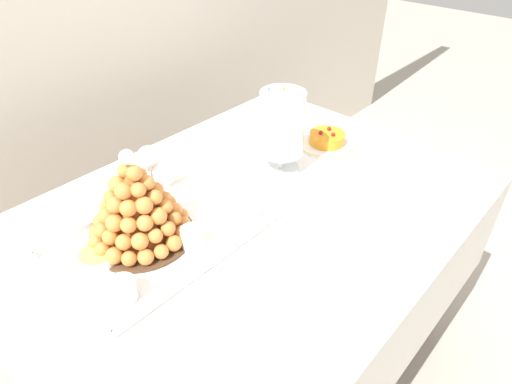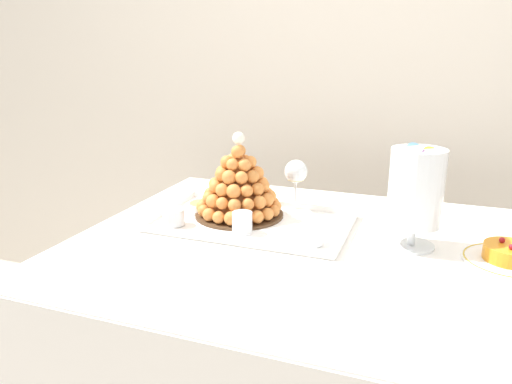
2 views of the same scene
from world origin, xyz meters
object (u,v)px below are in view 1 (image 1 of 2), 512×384
at_px(creme_brulee_ramekin, 99,256).
at_px(wine_glass, 149,160).
at_px(croquembouche, 136,207).
at_px(serving_tray, 169,233).
at_px(dessert_cup_centre, 250,206).
at_px(macaron_goblet, 282,124).
at_px(dessert_cup_mid_left, 192,239).
at_px(dessert_cup_left, 123,290).
at_px(fruit_tart_plate, 327,140).

distance_m(creme_brulee_ramekin, wine_glass, 0.30).
relative_size(croquembouche, wine_glass, 1.63).
bearing_deg(croquembouche, serving_tray, -34.77).
relative_size(croquembouche, dessert_cup_centre, 4.38).
relative_size(creme_brulee_ramekin, macaron_goblet, 0.36).
bearing_deg(dessert_cup_mid_left, creme_brulee_ramekin, 143.99).
bearing_deg(wine_glass, dessert_cup_left, -137.21).
bearing_deg(wine_glass, croquembouche, -137.20).
relative_size(dessert_cup_mid_left, fruit_tart_plate, 0.27).
bearing_deg(dessert_cup_mid_left, croquembouche, 115.54).
bearing_deg(dessert_cup_left, croquembouche, 42.79).
height_order(croquembouche, macaron_goblet, macaron_goblet).
height_order(croquembouche, wine_glass, croquembouche).
xyz_separation_m(croquembouche, wine_glass, (0.14, 0.13, 0.02)).
bearing_deg(macaron_goblet, wine_glass, 153.88).
bearing_deg(wine_glass, creme_brulee_ramekin, -154.38).
height_order(croquembouche, dessert_cup_mid_left, croquembouche).
bearing_deg(creme_brulee_ramekin, dessert_cup_left, -100.80).
bearing_deg(creme_brulee_ramekin, dessert_cup_mid_left, -36.01).
relative_size(creme_brulee_ramekin, fruit_tart_plate, 0.46).
xyz_separation_m(croquembouche, dessert_cup_mid_left, (0.06, -0.13, -0.07)).
relative_size(dessert_cup_mid_left, dessert_cup_centre, 0.96).
distance_m(macaron_goblet, wine_glass, 0.40).
xyz_separation_m(dessert_cup_mid_left, dessert_cup_centre, (0.20, -0.01, -0.00)).
relative_size(dessert_cup_left, creme_brulee_ramekin, 0.65).
bearing_deg(macaron_goblet, dessert_cup_left, -172.24).
bearing_deg(creme_brulee_ramekin, macaron_goblet, -4.83).
bearing_deg(croquembouche, dessert_cup_centre, -28.72).
distance_m(dessert_cup_centre, wine_glass, 0.31).
xyz_separation_m(dessert_cup_left, fruit_tart_plate, (0.87, 0.07, -0.01)).
bearing_deg(dessert_cup_left, dessert_cup_centre, -0.67).
height_order(serving_tray, fruit_tart_plate, fruit_tart_plate).
height_order(dessert_cup_mid_left, fruit_tart_plate, dessert_cup_mid_left).
xyz_separation_m(dessert_cup_mid_left, fruit_tart_plate, (0.67, 0.06, -0.02)).
bearing_deg(fruit_tart_plate, dessert_cup_centre, -171.16).
distance_m(dessert_cup_centre, fruit_tart_plate, 0.48).
relative_size(serving_tray, fruit_tart_plate, 2.63).
bearing_deg(creme_brulee_ramekin, fruit_tart_plate, -4.86).
xyz_separation_m(dessert_cup_left, wine_glass, (0.29, 0.26, 0.09)).
relative_size(dessert_cup_left, dessert_cup_mid_left, 1.09).
bearing_deg(dessert_cup_left, fruit_tart_plate, 4.47).
height_order(dessert_cup_mid_left, wine_glass, wine_glass).
height_order(serving_tray, dessert_cup_mid_left, dessert_cup_mid_left).
relative_size(croquembouche, dessert_cup_mid_left, 4.55).
relative_size(fruit_tart_plate, wine_glass, 1.31).
xyz_separation_m(dessert_cup_centre, wine_glass, (-0.12, 0.27, 0.09)).
xyz_separation_m(serving_tray, dessert_cup_left, (-0.20, -0.10, 0.02)).
bearing_deg(serving_tray, dessert_cup_centre, -26.95).
height_order(croquembouche, dessert_cup_centre, croquembouche).
relative_size(dessert_cup_left, dessert_cup_centre, 1.05).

